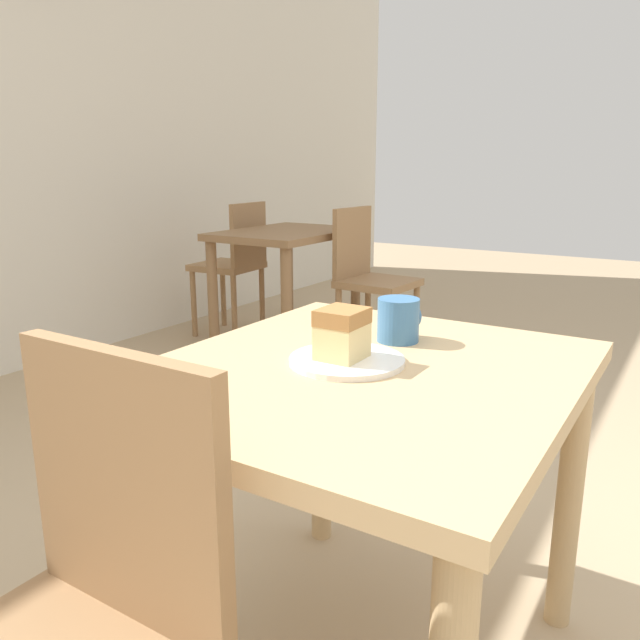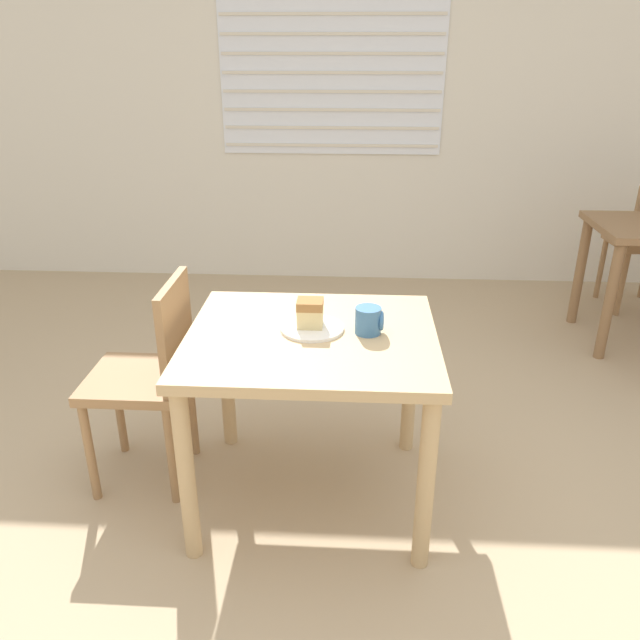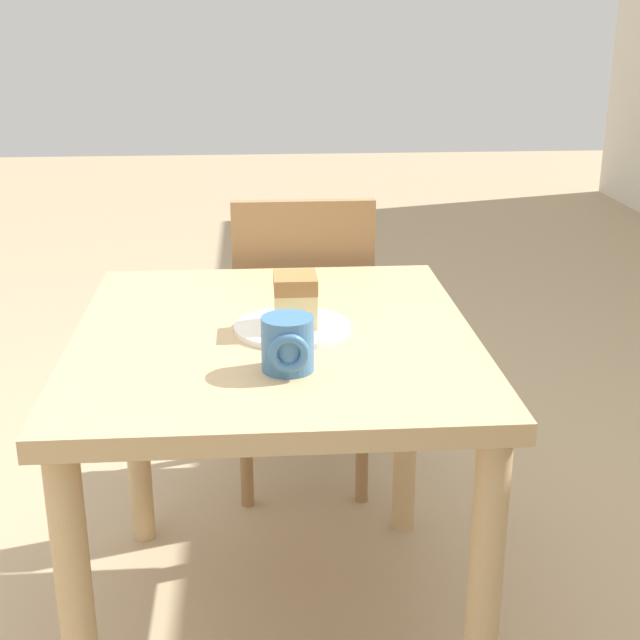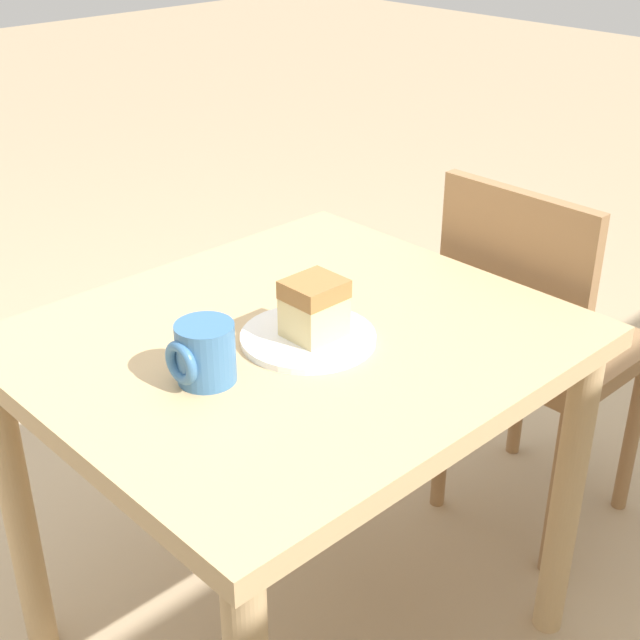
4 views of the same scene
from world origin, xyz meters
The scene contains 5 objects.
dining_table_near centered at (-0.10, 0.40, 0.61)m, with size 0.90×0.79×0.72m.
chair_near_window centered at (-0.74, 0.49, 0.49)m, with size 0.38×0.38×0.87m.
plate centered at (-0.10, 0.44, 0.73)m, with size 0.23×0.23×0.01m.
cake_slice centered at (-0.11, 0.44, 0.78)m, with size 0.09×0.08×0.10m.
coffee_mug centered at (0.11, 0.42, 0.77)m, with size 0.10×0.09×0.10m.
Camera 3 is at (1.57, 0.37, 1.33)m, focal length 50.00 mm.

